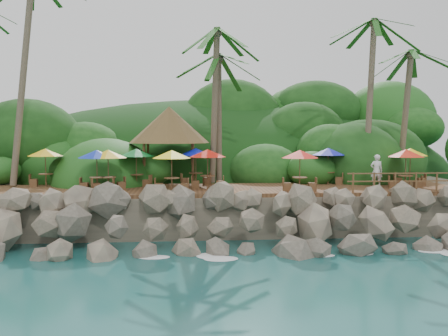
{
  "coord_description": "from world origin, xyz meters",
  "views": [
    {
      "loc": [
        -2.01,
        -19.9,
        5.3
      ],
      "look_at": [
        0.0,
        6.0,
        3.4
      ],
      "focal_mm": 38.48,
      "sensor_mm": 36.0,
      "label": 1
    }
  ],
  "objects": [
    {
      "name": "waiter",
      "position": [
        8.49,
        5.88,
        3.21
      ],
      "size": [
        0.74,
        0.56,
        1.81
      ],
      "primitive_type": "imported",
      "rotation": [
        0.0,
        0.0,
        2.93
      ],
      "color": "white",
      "rests_on": "terrace"
    },
    {
      "name": "land_base",
      "position": [
        0.0,
        16.0,
        1.05
      ],
      "size": [
        32.0,
        25.2,
        2.1
      ],
      "primitive_type": "cube",
      "color": "gray",
      "rests_on": "ground"
    },
    {
      "name": "foam_line",
      "position": [
        0.0,
        0.3,
        0.03
      ],
      "size": [
        25.2,
        0.8,
        0.06
      ],
      "color": "white",
      "rests_on": "ground"
    },
    {
      "name": "palms",
      "position": [
        -0.99,
        8.74,
        11.84
      ],
      "size": [
        31.8,
        7.04,
        13.43
      ],
      "color": "brown",
      "rests_on": "ground"
    },
    {
      "name": "ground",
      "position": [
        0.0,
        0.0,
        0.0
      ],
      "size": [
        140.0,
        140.0,
        0.0
      ],
      "primitive_type": "plane",
      "color": "#19514F",
      "rests_on": "ground"
    },
    {
      "name": "palapa",
      "position": [
        -3.06,
        9.27,
        5.79
      ],
      "size": [
        4.84,
        4.84,
        4.6
      ],
      "color": "brown",
      "rests_on": "ground"
    },
    {
      "name": "jungle_hill",
      "position": [
        0.0,
        23.5,
        0.0
      ],
      "size": [
        44.8,
        28.0,
        15.4
      ],
      "primitive_type": "ellipsoid",
      "color": "#143811",
      "rests_on": "ground"
    },
    {
      "name": "terrace",
      "position": [
        0.0,
        6.0,
        2.2
      ],
      "size": [
        26.0,
        5.0,
        0.2
      ],
      "primitive_type": "cube",
      "color": "brown",
      "rests_on": "land_base"
    },
    {
      "name": "dining_clusters",
      "position": [
        -0.19,
        6.06,
        4.07
      ],
      "size": [
        22.59,
        5.17,
        2.13
      ],
      "color": "brown",
      "rests_on": "terrace"
    },
    {
      "name": "railing",
      "position": [
        9.67,
        3.65,
        2.91
      ],
      "size": [
        7.2,
        0.1,
        1.0
      ],
      "color": "brown",
      "rests_on": "terrace"
    },
    {
      "name": "seawall",
      "position": [
        0.0,
        2.0,
        1.15
      ],
      "size": [
        29.0,
        4.0,
        2.3
      ],
      "primitive_type": null,
      "color": "gray",
      "rests_on": "ground"
    },
    {
      "name": "jungle_foliage",
      "position": [
        0.0,
        15.0,
        0.0
      ],
      "size": [
        44.0,
        16.0,
        12.0
      ],
      "primitive_type": null,
      "color": "#143811",
      "rests_on": "ground"
    }
  ]
}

